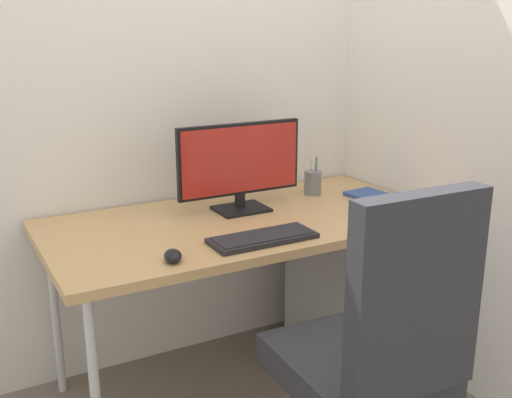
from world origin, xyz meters
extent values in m
plane|color=slate|center=(0.00, 0.00, 0.00)|extent=(8.00, 8.00, 0.00)
cube|color=white|center=(0.00, 0.43, 1.40)|extent=(3.33, 0.04, 2.80)
cube|color=white|center=(0.81, -0.25, 1.40)|extent=(0.04, 2.55, 2.80)
cube|color=tan|center=(0.00, 0.00, 0.73)|extent=(1.57, 0.79, 0.03)
cylinder|color=silver|center=(-0.71, -0.32, 0.36)|extent=(0.03, 0.03, 0.71)
cylinder|color=silver|center=(0.71, -0.32, 0.36)|extent=(0.03, 0.03, 0.71)
cylinder|color=silver|center=(-0.71, 0.32, 0.36)|extent=(0.03, 0.03, 0.71)
cylinder|color=silver|center=(0.71, 0.32, 0.36)|extent=(0.03, 0.03, 0.71)
cube|color=#2D2D33|center=(0.02, -0.72, 0.46)|extent=(0.47, 0.50, 0.10)
cube|color=#2D2D33|center=(0.01, -0.97, 0.80)|extent=(0.41, 0.08, 0.58)
cube|color=#9EA0A5|center=(0.51, -0.03, 0.33)|extent=(0.37, 0.47, 0.66)
cube|color=#262628|center=(0.51, -0.26, 0.46)|extent=(0.19, 0.01, 0.02)
cube|color=black|center=(0.04, 0.11, 0.75)|extent=(0.21, 0.17, 0.01)
cube|color=black|center=(0.04, 0.12, 0.79)|extent=(0.04, 0.02, 0.07)
cube|color=black|center=(0.04, 0.12, 0.97)|extent=(0.55, 0.02, 0.30)
cube|color=#B2261E|center=(0.04, 0.10, 0.97)|extent=(0.52, 0.01, 0.27)
cube|color=black|center=(-0.06, -0.26, 0.76)|extent=(0.39, 0.16, 0.02)
cube|color=black|center=(-0.06, -0.26, 0.77)|extent=(0.36, 0.13, 0.00)
ellipsoid|color=black|center=(-0.41, -0.29, 0.77)|extent=(0.08, 0.10, 0.04)
cylinder|color=slate|center=(0.44, 0.17, 0.80)|extent=(0.08, 0.08, 0.11)
cylinder|color=#B2B5BA|center=(0.44, 0.17, 0.86)|extent=(0.03, 0.01, 0.12)
cylinder|color=#B2B5BA|center=(0.45, 0.17, 0.86)|extent=(0.03, 0.01, 0.12)
torus|color=black|center=(0.44, 0.17, 0.81)|extent=(0.04, 0.04, 0.01)
cylinder|color=#3FAD59|center=(0.46, 0.16, 0.85)|extent=(0.02, 0.03, 0.15)
cylinder|color=purple|center=(0.45, 0.16, 0.85)|extent=(0.01, 0.01, 0.14)
cube|color=#334C8C|center=(0.64, 0.01, 0.76)|extent=(0.17, 0.19, 0.02)
camera|label=1|loc=(-1.07, -2.08, 1.51)|focal=43.18mm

